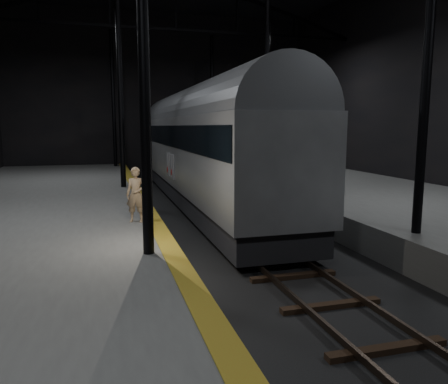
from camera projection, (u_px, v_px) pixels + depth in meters
name	position (u px, v px, depth m)	size (l,w,h in m)	color
ground	(246.00, 241.00, 15.45)	(44.00, 44.00, 0.00)	black
platform_left	(14.00, 242.00, 13.38)	(9.00, 43.80, 1.00)	#525250
platform_right	(424.00, 215.00, 17.38)	(9.00, 43.80, 1.00)	#525250
tactile_strip	(153.00, 218.00, 14.44)	(0.50, 43.80, 0.01)	#9D701C
track	(246.00, 239.00, 15.44)	(2.40, 43.00, 0.24)	#3F3328
train	(201.00, 141.00, 21.80)	(3.27, 21.88, 5.85)	gray
woman	(136.00, 195.00, 13.80)	(0.64, 0.42, 1.75)	tan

